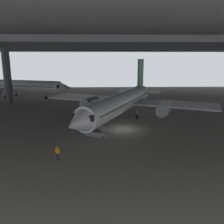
{
  "coord_description": "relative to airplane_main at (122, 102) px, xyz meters",
  "views": [
    {
      "loc": [
        -2.64,
        -35.73,
        10.99
      ],
      "look_at": [
        -1.53,
        1.45,
        2.45
      ],
      "focal_mm": 38.03,
      "sensor_mm": 36.0,
      "label": 1
    }
  ],
  "objects": [
    {
      "name": "hangar_structure",
      "position": [
        -0.37,
        8.31,
        10.55
      ],
      "size": [
        121.0,
        99.0,
        14.49
      ],
      "color": "#4C4F54",
      "rests_on": "ground_plane"
    },
    {
      "name": "ground_plane",
      "position": [
        -0.29,
        -5.44,
        -3.31
      ],
      "size": [
        110.0,
        110.0,
        0.0
      ],
      "primitive_type": "plane",
      "color": "gray"
    },
    {
      "name": "boarding_stairs",
      "position": [
        -4.38,
        -8.35,
        -2.59
      ],
      "size": [
        4.26,
        2.95,
        4.5
      ],
      "color": "slate",
      "rests_on": "ground_plane"
    },
    {
      "name": "crew_worker_near_nose",
      "position": [
        -8.14,
        -16.8,
        -2.38
      ],
      "size": [
        0.53,
        0.32,
        1.64
      ],
      "color": "#232838",
      "rests_on": "ground_plane"
    },
    {
      "name": "airplane_distant",
      "position": [
        -27.64,
        25.26,
        -0.02
      ],
      "size": [
        32.69,
        32.33,
        10.59
      ],
      "color": "white",
      "rests_on": "ground_plane"
    },
    {
      "name": "airplane_main",
      "position": [
        0.0,
        0.0,
        0.0
      ],
      "size": [
        32.05,
        31.99,
        10.71
      ],
      "color": "white",
      "rests_on": "ground_plane"
    },
    {
      "name": "crew_worker_by_stairs",
      "position": [
        -4.28,
        -5.83,
        -2.34
      ],
      "size": [
        0.52,
        0.33,
        1.7
      ],
      "color": "#232838",
      "rests_on": "ground_plane"
    },
    {
      "name": "baggage_tug",
      "position": [
        -0.05,
        11.18,
        -2.78
      ],
      "size": [
        2.31,
        2.47,
        0.9
      ],
      "color": "yellow",
      "rests_on": "ground_plane"
    }
  ]
}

